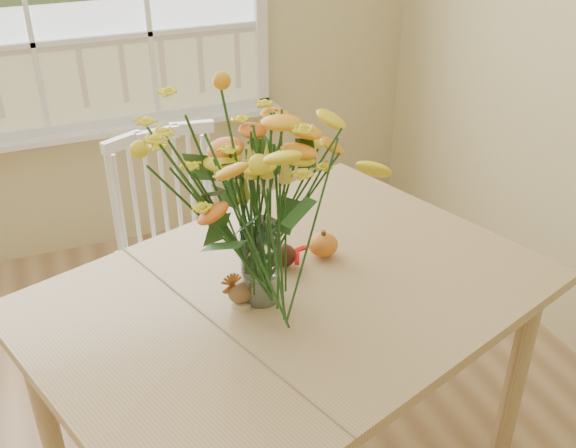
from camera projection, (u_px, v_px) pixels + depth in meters
name	position (u px, v px, depth m)	size (l,w,h in m)	color
dining_table	(290.00, 313.00, 2.10)	(1.78, 1.52, 0.81)	tan
windsor_chair	(177.00, 240.00, 2.79)	(0.52, 0.50, 0.98)	white
flower_vase	(258.00, 185.00, 1.82)	(0.53, 0.53, 0.63)	white
pumpkin	(323.00, 246.00, 2.20)	(0.10, 0.10, 0.08)	orange
turkey_figurine	(242.00, 292.00, 1.97)	(0.09, 0.07, 0.10)	#CCB78C
dark_gourd	(283.00, 257.00, 2.14)	(0.13, 0.11, 0.07)	#38160F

